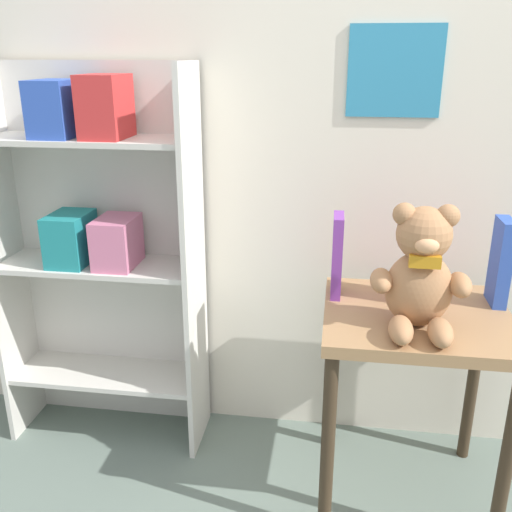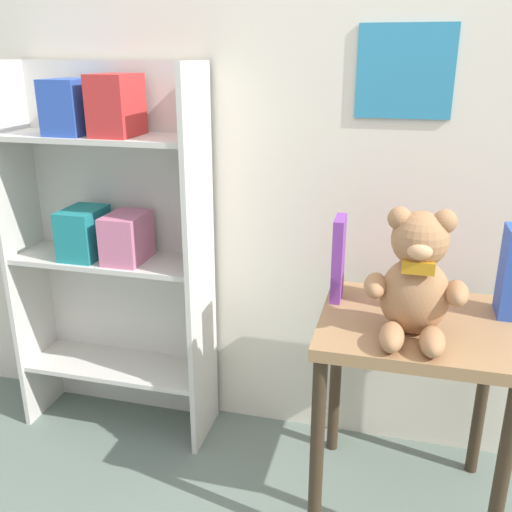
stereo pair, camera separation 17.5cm
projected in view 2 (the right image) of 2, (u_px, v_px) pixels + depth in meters
wall_back at (376, 95)px, 1.81m from camera, size 4.80×0.07×2.50m
bookshelf_side at (112, 231)px, 2.04m from camera, size 0.71×0.26×1.36m
display_table at (413, 355)px, 1.67m from camera, size 0.55×0.50×0.65m
teddy_bear at (416, 280)px, 1.50m from camera, size 0.27×0.25×0.35m
book_standing_purple at (338, 259)px, 1.75m from camera, size 0.03×0.11×0.26m
book_standing_pink at (420, 267)px, 1.69m from camera, size 0.05×0.11×0.25m
book_standing_blue at (508, 272)px, 1.63m from camera, size 0.04×0.11×0.27m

